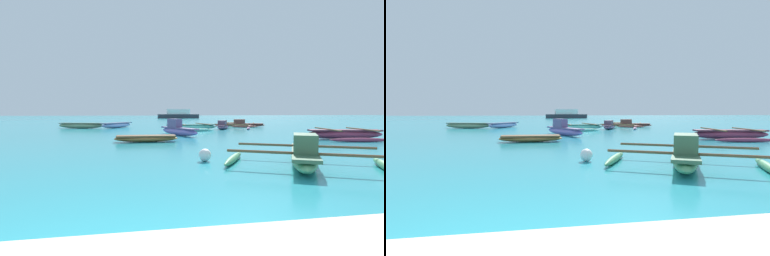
% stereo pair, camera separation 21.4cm
% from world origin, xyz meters
% --- Properties ---
extents(moored_boat_0, '(1.99, 3.97, 0.99)m').
position_xyz_m(moored_boat_0, '(2.76, 15.77, 0.35)').
color(moored_boat_0, '#9976CD').
rests_on(moored_boat_0, ground_plane).
extents(moored_boat_1, '(3.82, 3.81, 0.71)m').
position_xyz_m(moored_boat_1, '(10.42, 24.95, 0.24)').
color(moored_boat_1, '#9F4F46').
rests_on(moored_boat_1, ground_plane).
extents(moored_boat_2, '(2.04, 1.94, 0.33)m').
position_xyz_m(moored_boat_2, '(10.28, 27.95, 0.19)').
color(moored_boat_2, tan).
rests_on(moored_boat_2, ground_plane).
extents(moored_boat_3, '(4.21, 4.14, 0.50)m').
position_xyz_m(moored_boat_3, '(4.53, 20.89, 0.23)').
color(moored_boat_3, '#77E0CE').
rests_on(moored_boat_3, ground_plane).
extents(moored_boat_4, '(4.52, 3.88, 0.87)m').
position_xyz_m(moored_boat_4, '(4.49, 4.80, 0.28)').
color(moored_boat_4, '#539763').
rests_on(moored_boat_4, ground_plane).
extents(moored_boat_5, '(3.98, 3.93, 0.55)m').
position_xyz_m(moored_boat_5, '(10.90, 11.54, 0.25)').
color(moored_boat_5, '#8D3351').
rests_on(moored_boat_5, ground_plane).
extents(moored_boat_6, '(2.84, 3.59, 0.48)m').
position_xyz_m(moored_boat_6, '(-1.39, 25.16, 0.26)').
color(moored_boat_6, '#A4A5E3').
rests_on(moored_boat_6, ground_plane).
extents(moored_boat_7, '(4.10, 1.78, 0.48)m').
position_xyz_m(moored_boat_7, '(-4.32, 24.76, 0.26)').
color(moored_boat_7, gray).
rests_on(moored_boat_7, ground_plane).
extents(moored_boat_8, '(2.98, 0.86, 0.31)m').
position_xyz_m(moored_boat_8, '(0.72, 11.98, 0.18)').
color(moored_boat_8, '#AD6F38').
rests_on(moored_boat_8, ground_plane).
extents(moored_boat_9, '(4.73, 3.68, 0.73)m').
position_xyz_m(moored_boat_9, '(7.36, 21.57, 0.24)').
color(moored_boat_9, '#93638F').
rests_on(moored_boat_9, ground_plane).
extents(mooring_buoy_0, '(0.36, 0.36, 0.36)m').
position_xyz_m(mooring_buoy_0, '(2.15, 6.03, 0.18)').
color(mooring_buoy_0, white).
rests_on(mooring_buoy_0, ground_plane).
extents(distant_ferry, '(9.13, 2.01, 2.01)m').
position_xyz_m(distant_ferry, '(9.75, 64.28, 0.82)').
color(distant_ferry, '#2D333D').
rests_on(distant_ferry, ground_plane).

